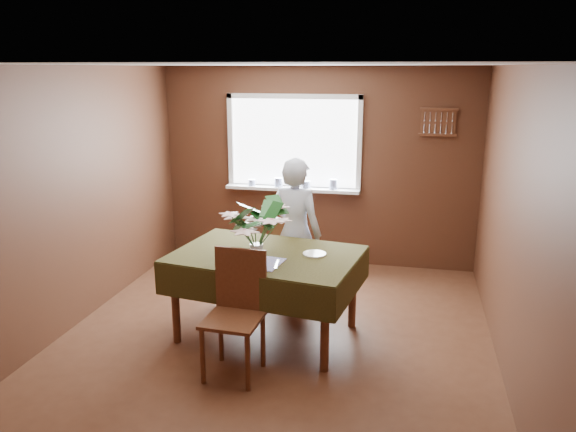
% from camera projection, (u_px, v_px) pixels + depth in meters
% --- Properties ---
extents(floor, '(4.50, 4.50, 0.00)m').
position_uv_depth(floor, '(275.00, 337.00, 5.31)').
color(floor, '#502C1B').
rests_on(floor, ground).
extents(ceiling, '(4.50, 4.50, 0.00)m').
position_uv_depth(ceiling, '(274.00, 65.00, 4.67)').
color(ceiling, white).
rests_on(ceiling, wall_back).
extents(wall_back, '(4.00, 0.00, 4.00)m').
position_uv_depth(wall_back, '(317.00, 167.00, 7.12)').
color(wall_back, brown).
rests_on(wall_back, floor).
extents(wall_front, '(4.00, 0.00, 4.00)m').
position_uv_depth(wall_front, '(169.00, 315.00, 2.87)').
color(wall_front, brown).
rests_on(wall_front, floor).
extents(wall_left, '(0.00, 4.50, 4.50)m').
position_uv_depth(wall_left, '(74.00, 199.00, 5.41)').
color(wall_left, brown).
rests_on(wall_left, floor).
extents(wall_right, '(0.00, 4.50, 4.50)m').
position_uv_depth(wall_right, '(512.00, 223.00, 4.57)').
color(wall_right, brown).
rests_on(wall_right, floor).
extents(window_assembly, '(1.72, 0.20, 1.22)m').
position_uv_depth(window_assembly, '(294.00, 158.00, 7.10)').
color(window_assembly, white).
rests_on(window_assembly, wall_back).
extents(spoon_rack, '(0.44, 0.05, 0.33)m').
position_uv_depth(spoon_rack, '(438.00, 122.00, 6.62)').
color(spoon_rack, brown).
rests_on(spoon_rack, wall_back).
extents(dining_table, '(1.83, 1.38, 0.82)m').
position_uv_depth(dining_table, '(266.00, 263.00, 5.21)').
color(dining_table, brown).
rests_on(dining_table, floor).
extents(chair_far, '(0.49, 0.50, 0.91)m').
position_uv_depth(chair_far, '(292.00, 254.00, 6.12)').
color(chair_far, brown).
rests_on(chair_far, floor).
extents(chair_near, '(0.47, 0.47, 1.04)m').
position_uv_depth(chair_near, '(237.00, 308.00, 4.62)').
color(chair_near, brown).
rests_on(chair_near, floor).
extents(seated_woman, '(0.66, 0.52, 1.60)m').
position_uv_depth(seated_woman, '(295.00, 233.00, 5.88)').
color(seated_woman, white).
rests_on(seated_woman, floor).
extents(flower_bouquet, '(0.60, 0.60, 0.51)m').
position_uv_depth(flower_bouquet, '(256.00, 224.00, 4.92)').
color(flower_bouquet, white).
rests_on(flower_bouquet, dining_table).
extents(side_plate, '(0.24, 0.24, 0.01)m').
position_uv_depth(side_plate, '(314.00, 254.00, 5.14)').
color(side_plate, white).
rests_on(side_plate, dining_table).
extents(table_knife, '(0.05, 0.24, 0.00)m').
position_uv_depth(table_knife, '(277.00, 264.00, 4.87)').
color(table_knife, silver).
rests_on(table_knife, dining_table).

